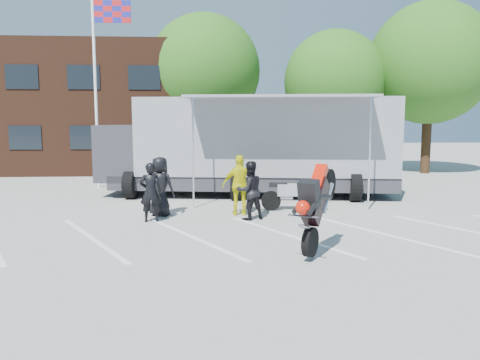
{
  "coord_description": "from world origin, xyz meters",
  "views": [
    {
      "loc": [
        -1.75,
        -10.23,
        2.81
      ],
      "look_at": [
        -0.97,
        1.77,
        1.3
      ],
      "focal_mm": 35.0,
      "sensor_mm": 36.0,
      "label": 1
    }
  ],
  "objects": [
    {
      "name": "ground",
      "position": [
        0.0,
        0.0,
        0.0
      ],
      "size": [
        100.0,
        100.0,
        0.0
      ],
      "primitive_type": "plane",
      "color": "#9F9F9A",
      "rests_on": "ground"
    },
    {
      "name": "parking_bay_lines",
      "position": [
        0.0,
        1.0,
        0.01
      ],
      "size": [
        18.09,
        13.33,
        0.01
      ],
      "primitive_type": "cube",
      "rotation": [
        0.0,
        0.0,
        0.52
      ],
      "color": "white",
      "rests_on": "ground"
    },
    {
      "name": "office_building",
      "position": [
        -10.0,
        18.0,
        3.5
      ],
      "size": [
        18.0,
        8.0,
        7.0
      ],
      "primitive_type": "cube",
      "color": "#402214",
      "rests_on": "ground"
    },
    {
      "name": "flagpole",
      "position": [
        -6.24,
        10.0,
        5.05
      ],
      "size": [
        1.61,
        0.12,
        8.0
      ],
      "color": "white",
      "rests_on": "ground"
    },
    {
      "name": "tree_left",
      "position": [
        -2.0,
        16.0,
        5.57
      ],
      "size": [
        6.12,
        6.12,
        8.64
      ],
      "color": "#382314",
      "rests_on": "ground"
    },
    {
      "name": "tree_mid",
      "position": [
        5.0,
        15.0,
        4.94
      ],
      "size": [
        5.44,
        5.44,
        7.68
      ],
      "color": "#382314",
      "rests_on": "ground"
    },
    {
      "name": "tree_right",
      "position": [
        10.0,
        14.5,
        5.88
      ],
      "size": [
        6.46,
        6.46,
        9.12
      ],
      "color": "#382314",
      "rests_on": "ground"
    },
    {
      "name": "transporter_truck",
      "position": [
        -0.13,
        7.36,
        0.0
      ],
      "size": [
        12.16,
        7.06,
        3.66
      ],
      "primitive_type": null,
      "rotation": [
        0.0,
        0.0,
        -0.14
      ],
      "color": "gray",
      "rests_on": "ground"
    },
    {
      "name": "parked_motorcycle",
      "position": [
        0.9,
        4.23,
        0.0
      ],
      "size": [
        2.16,
        0.86,
        1.11
      ],
      "primitive_type": null,
      "rotation": [
        0.0,
        0.0,
        1.5
      ],
      "color": "#BABABF",
      "rests_on": "ground"
    },
    {
      "name": "stunt_bike_rider",
      "position": [
        0.65,
        -0.54,
        0.0
      ],
      "size": [
        1.64,
        1.9,
        2.05
      ],
      "primitive_type": null,
      "rotation": [
        0.0,
        0.0,
        -0.58
      ],
      "color": "black",
      "rests_on": "ground"
    },
    {
      "name": "spectator_leather_a",
      "position": [
        -3.23,
        3.67,
        0.89
      ],
      "size": [
        1.02,
        0.85,
        1.77
      ],
      "primitive_type": "imported",
      "rotation": [
        0.0,
        0.0,
        2.75
      ],
      "color": "black",
      "rests_on": "ground"
    },
    {
      "name": "spectator_leather_b",
      "position": [
        -3.41,
        2.85,
        0.84
      ],
      "size": [
        0.62,
        0.41,
        1.68
      ],
      "primitive_type": "imported",
      "rotation": [
        0.0,
        0.0,
        3.16
      ],
      "color": "black",
      "rests_on": "ground"
    },
    {
      "name": "spectator_leather_c",
      "position": [
        -0.62,
        2.97,
        0.84
      ],
      "size": [
        1.0,
        0.9,
        1.69
      ],
      "primitive_type": "imported",
      "rotation": [
        0.0,
        0.0,
        3.53
      ],
      "color": "black",
      "rests_on": "ground"
    },
    {
      "name": "spectator_hivis",
      "position": [
        -0.84,
        3.64,
        0.91
      ],
      "size": [
        1.08,
        0.47,
        1.82
      ],
      "primitive_type": "imported",
      "rotation": [
        0.0,
        0.0,
        3.17
      ],
      "color": "#D6D50B",
      "rests_on": "ground"
    }
  ]
}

